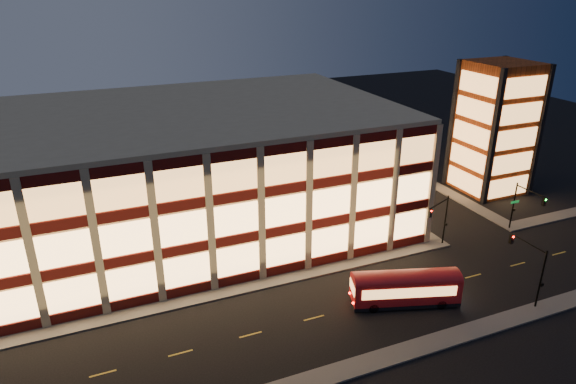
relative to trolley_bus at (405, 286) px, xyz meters
name	(u,v)px	position (x,y,z in m)	size (l,w,h in m)	color
ground	(250,293)	(-12.71, 7.24, -1.86)	(200.00, 200.00, 0.00)	black
sidewalk_office_south	(217,294)	(-15.71, 8.24, -1.79)	(54.00, 2.00, 0.15)	#514F4C
sidewalk_office_east	(365,193)	(10.29, 24.24, -1.79)	(2.00, 30.00, 0.15)	#514F4C
sidewalk_tower_south	(547,218)	(27.29, 8.24, -1.79)	(14.00, 2.00, 0.15)	#514F4C
sidewalk_tower_west	(429,182)	(21.29, 24.24, -1.79)	(2.00, 30.00, 0.15)	#514F4C
sidewalk_near	(306,382)	(-12.71, -5.76, -1.79)	(100.00, 2.00, 0.15)	#514F4C
office_building	(178,171)	(-15.62, 24.15, 5.39)	(50.45, 30.45, 14.50)	tan
stair_tower	(495,128)	(27.24, 19.19, 7.13)	(8.60, 8.60, 18.00)	#8C3814
traffic_signal_far	(440,215)	(9.50, 7.47, 2.25)	(3.79, 1.87, 6.00)	black
traffic_signal_right	(524,202)	(20.79, 6.61, 2.24)	(1.20, 4.37, 6.00)	black
traffic_signal_near	(530,261)	(10.79, -3.79, 2.27)	(0.32, 4.45, 6.00)	black
trolley_bus	(405,286)	(0.00, 0.00, 0.00)	(10.20, 5.38, 3.36)	#9E080D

